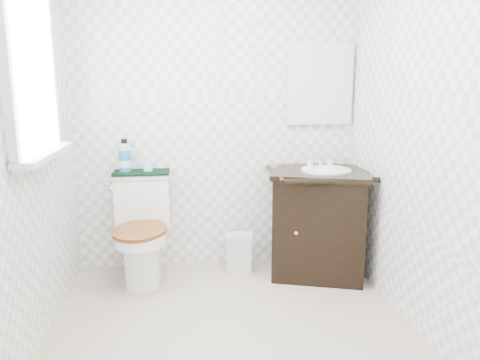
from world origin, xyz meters
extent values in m
plane|color=#AA9D89|center=(0.00, 0.00, 0.00)|extent=(2.40, 2.40, 0.00)
plane|color=white|center=(0.00, 1.20, 1.20)|extent=(2.40, 0.00, 2.40)
plane|color=white|center=(0.00, -1.20, 1.20)|extent=(2.40, 0.00, 2.40)
plane|color=white|center=(-1.10, 0.00, 1.20)|extent=(0.00, 2.40, 2.40)
plane|color=white|center=(1.10, 0.00, 1.20)|extent=(0.00, 2.40, 2.40)
cube|color=white|center=(-1.07, 0.25, 1.55)|extent=(0.02, 0.70, 0.90)
cube|color=silver|center=(0.82, 1.18, 1.45)|extent=(0.50, 0.02, 0.60)
cylinder|color=white|center=(-0.58, 0.82, 0.19)|extent=(0.25, 0.25, 0.39)
cube|color=white|center=(-0.58, 1.07, 0.19)|extent=(0.25, 0.28, 0.39)
cube|color=white|center=(-0.58, 1.09, 0.57)|extent=(0.41, 0.18, 0.37)
cube|color=white|center=(-0.58, 1.09, 0.77)|extent=(0.43, 0.20, 0.03)
cylinder|color=white|center=(-0.58, 0.78, 0.39)|extent=(0.37, 0.37, 0.08)
cylinder|color=brown|center=(-0.58, 0.78, 0.44)|extent=(0.44, 0.44, 0.03)
cube|color=black|center=(0.77, 0.90, 0.39)|extent=(0.81, 0.74, 0.78)
cube|color=black|center=(0.77, 0.90, 0.80)|extent=(0.86, 0.79, 0.04)
cylinder|color=white|center=(0.80, 0.87, 0.83)|extent=(0.37, 0.37, 0.01)
ellipsoid|color=white|center=(0.80, 0.87, 0.77)|extent=(0.32, 0.32, 0.16)
cylinder|color=silver|center=(0.80, 1.03, 0.87)|extent=(0.02, 0.02, 0.10)
cube|color=silver|center=(0.15, 1.00, 0.14)|extent=(0.19, 0.15, 0.27)
cube|color=silver|center=(0.15, 1.00, 0.29)|extent=(0.22, 0.18, 0.03)
cube|color=black|center=(-0.58, 1.09, 0.80)|extent=(0.42, 0.22, 0.02)
cylinder|color=blue|center=(-0.70, 1.10, 0.89)|extent=(0.09, 0.09, 0.16)
cylinder|color=silver|center=(-0.70, 1.10, 1.00)|extent=(0.09, 0.09, 0.05)
cylinder|color=black|center=(-0.70, 1.10, 1.04)|extent=(0.05, 0.05, 0.03)
cone|color=#91D3EE|center=(-0.53, 1.11, 0.85)|extent=(0.07, 0.07, 0.08)
ellipsoid|color=#1B8273|center=(0.74, 1.03, 0.83)|extent=(0.08, 0.05, 0.02)
camera|label=1|loc=(-0.27, -2.45, 1.48)|focal=35.00mm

